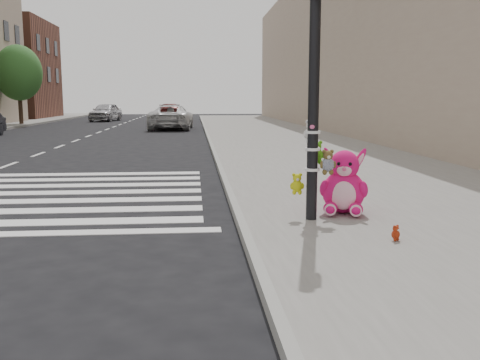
{
  "coord_description": "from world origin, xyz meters",
  "views": [
    {
      "loc": [
        0.87,
        -5.89,
        1.93
      ],
      "look_at": [
        1.53,
        1.78,
        0.75
      ],
      "focal_mm": 40.0,
      "sensor_mm": 36.0,
      "label": 1
    }
  ],
  "objects_px": {
    "red_teddy": "(396,233)",
    "car_white_near": "(171,117)",
    "signal_pole": "(314,104)",
    "pink_bunny": "(344,186)"
  },
  "relations": [
    {
      "from": "pink_bunny",
      "to": "red_teddy",
      "type": "distance_m",
      "value": 1.71
    },
    {
      "from": "signal_pole",
      "to": "red_teddy",
      "type": "distance_m",
      "value": 2.22
    },
    {
      "from": "pink_bunny",
      "to": "car_white_near",
      "type": "height_order",
      "value": "car_white_near"
    },
    {
      "from": "signal_pole",
      "to": "pink_bunny",
      "type": "distance_m",
      "value": 1.45
    },
    {
      "from": "red_teddy",
      "to": "signal_pole",
      "type": "bearing_deg",
      "value": 88.07
    },
    {
      "from": "car_white_near",
      "to": "signal_pole",
      "type": "bearing_deg",
      "value": 99.53
    },
    {
      "from": "signal_pole",
      "to": "red_teddy",
      "type": "relative_size",
      "value": 19.56
    },
    {
      "from": "pink_bunny",
      "to": "red_teddy",
      "type": "bearing_deg",
      "value": -66.89
    },
    {
      "from": "red_teddy",
      "to": "car_white_near",
      "type": "relative_size",
      "value": 0.04
    },
    {
      "from": "red_teddy",
      "to": "car_white_near",
      "type": "xyz_separation_m",
      "value": [
        -3.91,
        27.27,
        0.51
      ]
    }
  ]
}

